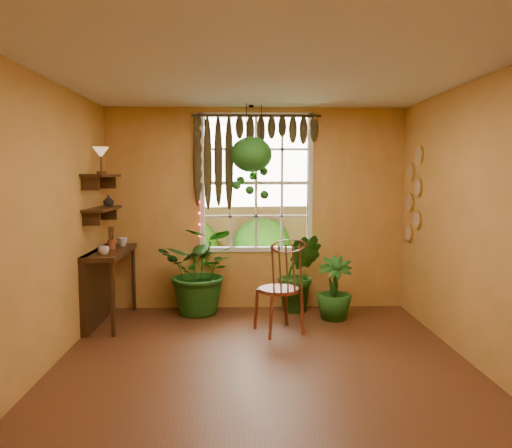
% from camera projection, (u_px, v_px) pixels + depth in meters
% --- Properties ---
extents(floor, '(4.50, 4.50, 0.00)m').
position_uv_depth(floor, '(264.00, 371.00, 4.61)').
color(floor, '#5C2B1A').
rests_on(floor, ground).
extents(ceiling, '(4.50, 4.50, 0.00)m').
position_uv_depth(ceiling, '(264.00, 72.00, 4.35)').
color(ceiling, silver).
rests_on(ceiling, wall_back).
extents(wall_back, '(4.00, 0.00, 4.00)m').
position_uv_depth(wall_back, '(256.00, 209.00, 6.71)').
color(wall_back, '#E0954C').
rests_on(wall_back, floor).
extents(wall_left, '(0.00, 4.50, 4.50)m').
position_uv_depth(wall_left, '(39.00, 227.00, 4.41)').
color(wall_left, '#E0954C').
rests_on(wall_left, floor).
extents(wall_right, '(0.00, 4.50, 4.50)m').
position_uv_depth(wall_right, '(483.00, 225.00, 4.54)').
color(wall_right, '#E0954C').
rests_on(wall_right, floor).
extents(window, '(1.52, 0.10, 1.86)m').
position_uv_depth(window, '(256.00, 183.00, 6.71)').
color(window, white).
rests_on(window, wall_back).
extents(valance_vine, '(1.70, 0.12, 1.10)m').
position_uv_depth(valance_vine, '(250.00, 139.00, 6.53)').
color(valance_vine, '#3B2510').
rests_on(valance_vine, window).
extents(string_lights, '(0.03, 0.03, 1.54)m').
position_uv_depth(string_lights, '(199.00, 179.00, 6.59)').
color(string_lights, '#FF2633').
rests_on(string_lights, window).
extents(wall_plates, '(0.04, 0.32, 1.10)m').
position_uv_depth(wall_plates, '(414.00, 195.00, 6.30)').
color(wall_plates, '#FFEFD0').
rests_on(wall_plates, wall_right).
extents(counter_ledge, '(0.40, 1.20, 0.90)m').
position_uv_depth(counter_ledge, '(102.00, 278.00, 6.08)').
color(counter_ledge, '#3B2510').
rests_on(counter_ledge, floor).
extents(shelf_lower, '(0.25, 0.90, 0.04)m').
position_uv_depth(shelf_lower, '(102.00, 209.00, 6.00)').
color(shelf_lower, '#3B2510').
rests_on(shelf_lower, wall_left).
extents(shelf_upper, '(0.25, 0.90, 0.04)m').
position_uv_depth(shelf_upper, '(101.00, 176.00, 5.96)').
color(shelf_upper, '#3B2510').
rests_on(shelf_upper, wall_left).
extents(backyard, '(14.00, 10.00, 12.00)m').
position_uv_depth(backyard, '(260.00, 198.00, 11.33)').
color(backyard, '#265919').
rests_on(backyard, ground).
extents(windsor_chair, '(0.62, 0.63, 1.26)m').
position_uv_depth(windsor_chair, '(280.00, 301.00, 5.70)').
color(windsor_chair, maroon).
rests_on(windsor_chair, floor).
extents(potted_plant_left, '(1.15, 1.04, 1.15)m').
position_uv_depth(potted_plant_left, '(202.00, 270.00, 6.47)').
color(potted_plant_left, '#144D15').
rests_on(potted_plant_left, floor).
extents(potted_plant_mid, '(0.63, 0.54, 1.03)m').
position_uv_depth(potted_plant_mid, '(299.00, 273.00, 6.57)').
color(potted_plant_mid, '#144D15').
rests_on(potted_plant_mid, floor).
extents(potted_plant_right, '(0.49, 0.49, 0.79)m').
position_uv_depth(potted_plant_right, '(334.00, 288.00, 6.23)').
color(potted_plant_right, '#144D15').
rests_on(potted_plant_right, floor).
extents(hanging_basket, '(0.53, 0.53, 1.22)m').
position_uv_depth(hanging_basket, '(251.00, 160.00, 6.42)').
color(hanging_basket, black).
rests_on(hanging_basket, ceiling).
extents(cup_a, '(0.15, 0.15, 0.10)m').
position_uv_depth(cup_a, '(104.00, 250.00, 5.70)').
color(cup_a, silver).
rests_on(cup_a, counter_ledge).
extents(cup_b, '(0.13, 0.13, 0.11)m').
position_uv_depth(cup_b, '(122.00, 242.00, 6.35)').
color(cup_b, beige).
rests_on(cup_b, counter_ledge).
extents(brush_jar, '(0.10, 0.10, 0.35)m').
position_uv_depth(brush_jar, '(111.00, 238.00, 6.12)').
color(brush_jar, '#97492C').
rests_on(brush_jar, counter_ledge).
extents(shelf_vase, '(0.13, 0.13, 0.14)m').
position_uv_depth(shelf_vase, '(109.00, 201.00, 6.26)').
color(shelf_vase, '#B2AD99').
rests_on(shelf_vase, shelf_lower).
extents(tiffany_lamp, '(0.19, 0.19, 0.32)m').
position_uv_depth(tiffany_lamp, '(101.00, 154.00, 5.89)').
color(tiffany_lamp, brown).
rests_on(tiffany_lamp, shelf_upper).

